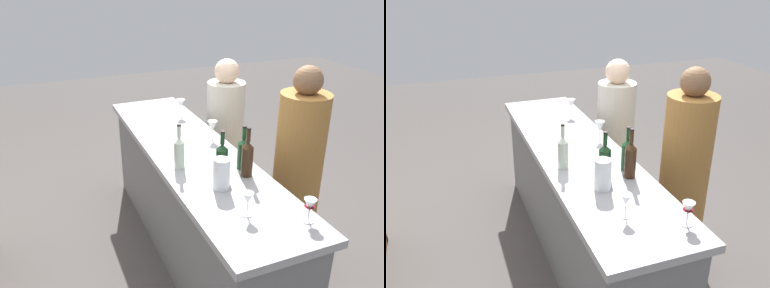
{
  "view_description": "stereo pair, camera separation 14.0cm",
  "coord_description": "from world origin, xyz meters",
  "views": [
    {
      "loc": [
        -2.5,
        1.03,
        2.18
      ],
      "look_at": [
        0.0,
        0.0,
        0.97
      ],
      "focal_mm": 37.57,
      "sensor_mm": 36.0,
      "label": 1
    },
    {
      "loc": [
        -2.55,
        0.9,
        2.18
      ],
      "look_at": [
        0.0,
        0.0,
        0.97
      ],
      "focal_mm": 37.57,
      "sensor_mm": 36.0,
      "label": 2
    }
  ],
  "objects": [
    {
      "name": "ground_plane",
      "position": [
        0.0,
        0.0,
        0.0
      ],
      "size": [
        12.0,
        12.0,
        0.0
      ],
      "primitive_type": "plane",
      "color": "#4C4744"
    },
    {
      "name": "wine_glass_near_right",
      "position": [
        0.73,
        -0.19,
        1.03
      ],
      "size": [
        0.08,
        0.08,
        0.16
      ],
      "color": "white",
      "rests_on": "bar_counter"
    },
    {
      "name": "wine_bottle_leftmost_amber_brown",
      "position": [
        -0.5,
        -0.18,
        1.05
      ],
      "size": [
        0.08,
        0.08,
        0.34
      ],
      "color": "#331E0F",
      "rests_on": "bar_counter"
    },
    {
      "name": "wine_bottle_second_right_clear_pale",
      "position": [
        -0.23,
        0.19,
        1.04
      ],
      "size": [
        0.07,
        0.07,
        0.32
      ],
      "color": "#B7C6B2",
      "rests_on": "bar_counter"
    },
    {
      "name": "wine_bottle_center_olive_green",
      "position": [
        -0.4,
        -0.21,
        1.03
      ],
      "size": [
        0.08,
        0.08,
        0.31
      ],
      "color": "#193D1E",
      "rests_on": "bar_counter"
    },
    {
      "name": "water_pitcher",
      "position": [
        -0.58,
        0.05,
        1.02
      ],
      "size": [
        0.1,
        0.1,
        0.2
      ],
      "color": "silver",
      "rests_on": "bar_counter"
    },
    {
      "name": "wine_glass_far_left",
      "position": [
        -0.9,
        0.04,
        1.02
      ],
      "size": [
        0.06,
        0.06,
        0.14
      ],
      "color": "white",
      "rests_on": "bar_counter"
    },
    {
      "name": "bar_counter",
      "position": [
        0.0,
        0.0,
        0.46
      ],
      "size": [
        2.58,
        0.64,
        0.92
      ],
      "color": "slate",
      "rests_on": "ground"
    },
    {
      "name": "person_left_guest",
      "position": [
        -0.34,
        -0.72,
        0.72
      ],
      "size": [
        0.44,
        0.44,
        1.56
      ],
      "rotation": [
        0.0,
        0.0,
        1.84
      ],
      "color": "#9E6B33",
      "rests_on": "ground"
    },
    {
      "name": "wine_glass_near_center",
      "position": [
        0.13,
        -0.23,
        1.02
      ],
      "size": [
        0.08,
        0.08,
        0.15
      ],
      "color": "white",
      "rests_on": "bar_counter"
    },
    {
      "name": "wine_bottle_second_left_dark_green",
      "position": [
        -0.44,
        -0.03,
        1.04
      ],
      "size": [
        0.08,
        0.08,
        0.31
      ],
      "color": "black",
      "rests_on": "bar_counter"
    },
    {
      "name": "person_center_guest",
      "position": [
        0.65,
        -0.6,
        0.66
      ],
      "size": [
        0.4,
        0.4,
        1.42
      ],
      "rotation": [
        0.0,
        0.0,
        1.41
      ],
      "color": "beige",
      "rests_on": "ground"
    },
    {
      "name": "wine_glass_near_left",
      "position": [
        -1.08,
        -0.23,
        1.01
      ],
      "size": [
        0.07,
        0.07,
        0.14
      ],
      "color": "white",
      "rests_on": "bar_counter"
    }
  ]
}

